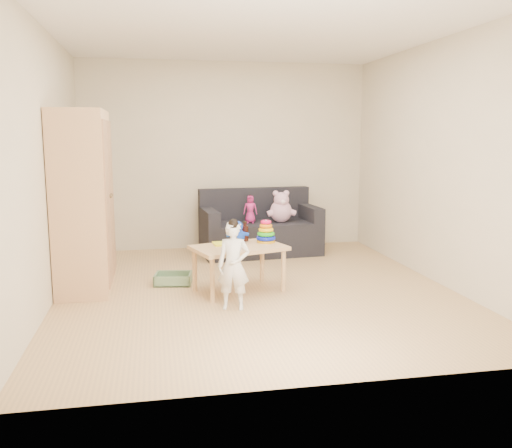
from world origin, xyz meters
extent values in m
plane|color=tan|center=(0.00, 0.00, 0.00)|extent=(4.50, 4.50, 0.00)
plane|color=white|center=(0.00, 0.00, 2.60)|extent=(4.50, 4.50, 0.00)
plane|color=beige|center=(0.00, 2.25, 1.30)|extent=(4.00, 0.00, 4.00)
plane|color=beige|center=(0.00, -2.25, 1.30)|extent=(4.00, 0.00, 4.00)
plane|color=beige|center=(-2.00, 0.00, 1.30)|extent=(0.00, 4.50, 4.50)
plane|color=beige|center=(2.00, 0.00, 1.30)|extent=(0.00, 4.50, 4.50)
cube|color=#E1B17B|center=(-1.73, 0.38, 0.92)|extent=(0.51, 1.02, 1.84)
cube|color=black|center=(0.38, 1.69, 0.22)|extent=(1.62, 0.91, 0.44)
cube|color=tan|center=(-0.18, -0.04, 0.24)|extent=(1.03, 0.81, 0.48)
imported|color=white|center=(-0.32, -0.59, 0.40)|extent=(0.34, 0.27, 0.80)
imported|color=#BF2374|center=(0.23, 1.62, 0.62)|extent=(0.20, 0.15, 0.36)
cylinder|color=#DA9A0B|center=(0.13, 0.11, 0.49)|extent=(0.19, 0.19, 0.02)
cylinder|color=silver|center=(0.13, 0.11, 0.60)|extent=(0.02, 0.02, 0.23)
torus|color=#0B1BB2|center=(0.13, 0.11, 0.52)|extent=(0.21, 0.21, 0.05)
torus|color=green|center=(0.13, 0.11, 0.57)|extent=(0.18, 0.18, 0.05)
torus|color=#F2B60C|center=(0.13, 0.11, 0.61)|extent=(0.16, 0.16, 0.04)
torus|color=orange|center=(0.13, 0.11, 0.65)|extent=(0.14, 0.14, 0.04)
torus|color=#F90E54|center=(0.13, 0.11, 0.69)|extent=(0.11, 0.11, 0.04)
cylinder|color=black|center=(-0.08, 0.21, 0.56)|extent=(0.07, 0.07, 0.16)
cylinder|color=black|center=(-0.08, 0.21, 0.65)|extent=(0.03, 0.03, 0.05)
cylinder|color=black|center=(-0.08, 0.21, 0.68)|extent=(0.04, 0.04, 0.01)
cube|color=#FFFC1A|center=(-0.33, 0.08, 0.48)|extent=(0.22, 0.22, 0.02)
camera|label=1|loc=(-1.02, -5.38, 1.59)|focal=38.00mm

